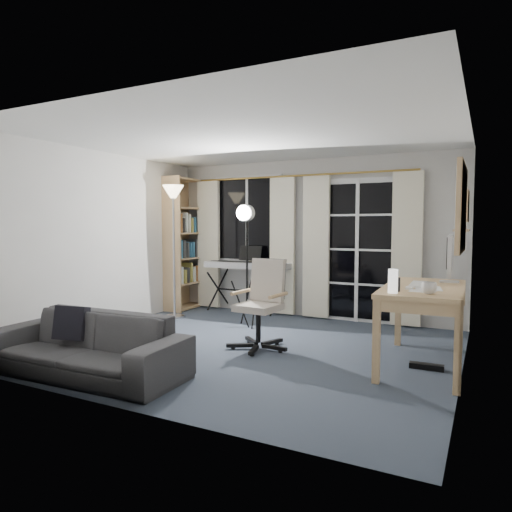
{
  "coord_description": "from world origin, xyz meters",
  "views": [
    {
      "loc": [
        2.43,
        -4.57,
        1.42
      ],
      "look_at": [
        -0.08,
        0.35,
        1.03
      ],
      "focal_mm": 32.0,
      "sensor_mm": 36.0,
      "label": 1
    }
  ],
  "objects": [
    {
      "name": "desk_clutter",
      "position": [
        1.82,
        -0.06,
        0.63
      ],
      "size": [
        0.46,
        0.92,
        1.02
      ],
      "rotation": [
        0.0,
        0.0,
        0.04
      ],
      "color": "white",
      "rests_on": "desk"
    },
    {
      "name": "mug",
      "position": [
        1.98,
        -0.32,
        0.87
      ],
      "size": [
        0.14,
        0.11,
        0.13
      ],
      "primitive_type": "imported",
      "rotation": [
        0.0,
        0.0,
        0.04
      ],
      "color": "silver",
      "rests_on": "desk"
    },
    {
      "name": "french_door",
      "position": [
        0.75,
        1.97,
        1.03
      ],
      "size": [
        1.32,
        0.09,
        2.11
      ],
      "color": "white",
      "rests_on": "floor"
    },
    {
      "name": "wall_mirror",
      "position": [
        2.22,
        -0.35,
        1.55
      ],
      "size": [
        0.04,
        0.94,
        0.74
      ],
      "color": "tan",
      "rests_on": "floor"
    },
    {
      "name": "bookshelf",
      "position": [
        -2.13,
        1.77,
        1.04
      ],
      "size": [
        0.37,
        1.02,
        2.19
      ],
      "rotation": [
        0.0,
        0.0,
        0.02
      ],
      "color": "tan",
      "rests_on": "floor"
    },
    {
      "name": "curtains",
      "position": [
        -0.14,
        1.88,
        1.09
      ],
      "size": [
        3.6,
        0.07,
        2.13
      ],
      "color": "gold",
      "rests_on": "floor"
    },
    {
      "name": "studio_light",
      "position": [
        -0.51,
        0.88,
        1.38
      ],
      "size": [
        0.33,
        0.34,
        1.72
      ],
      "rotation": [
        0.0,
        0.0,
        0.11
      ],
      "color": "black",
      "rests_on": "floor"
    },
    {
      "name": "sofa",
      "position": [
        -0.91,
        -1.55,
        0.38
      ],
      "size": [
        1.98,
        0.65,
        0.76
      ],
      "rotation": [
        0.0,
        0.0,
        0.04
      ],
      "color": "#2E2D30",
      "rests_on": "floor"
    },
    {
      "name": "keyboard_piano",
      "position": [
        -0.92,
        1.7,
        0.76
      ],
      "size": [
        1.4,
        0.7,
        1.01
      ],
      "rotation": [
        0.0,
        0.0,
        0.03
      ],
      "color": "black",
      "rests_on": "floor"
    },
    {
      "name": "floor",
      "position": [
        0.0,
        0.0,
        -0.01
      ],
      "size": [
        4.5,
        4.0,
        0.02
      ],
      "primitive_type": "cube",
      "color": "#394254",
      "rests_on": "ground"
    },
    {
      "name": "desk",
      "position": [
        1.88,
        0.18,
        0.7
      ],
      "size": [
        0.81,
        1.53,
        0.8
      ],
      "rotation": [
        0.0,
        0.0,
        0.04
      ],
      "color": "tan",
      "rests_on": "floor"
    },
    {
      "name": "monitor",
      "position": [
        2.08,
        0.63,
        1.11
      ],
      "size": [
        0.2,
        0.58,
        0.5
      ],
      "rotation": [
        0.0,
        0.0,
        0.04
      ],
      "color": "silver",
      "rests_on": "desk"
    },
    {
      "name": "office_chair",
      "position": [
        0.14,
        0.11,
        0.6
      ],
      "size": [
        0.69,
        0.7,
        1.02
      ],
      "rotation": [
        0.0,
        0.0,
        -0.09
      ],
      "color": "black",
      "rests_on": "floor"
    },
    {
      "name": "wall_shelf",
      "position": [
        2.16,
        1.05,
        1.41
      ],
      "size": [
        0.16,
        0.3,
        0.18
      ],
      "color": "tan",
      "rests_on": "floor"
    },
    {
      "name": "torchiere_lamp",
      "position": [
        -1.79,
        0.97,
        1.61
      ],
      "size": [
        0.4,
        0.4,
        2.0
      ],
      "rotation": [
        0.0,
        0.0,
        -0.31
      ],
      "color": "#B2B2B7",
      "rests_on": "floor"
    },
    {
      "name": "window",
      "position": [
        -1.05,
        1.97,
        1.5
      ],
      "size": [
        1.2,
        0.08,
        1.4
      ],
      "color": "white",
      "rests_on": "floor"
    },
    {
      "name": "framed_print",
      "position": [
        2.23,
        0.55,
        1.6
      ],
      "size": [
        0.03,
        0.42,
        0.32
      ],
      "color": "tan",
      "rests_on": "floor"
    }
  ]
}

